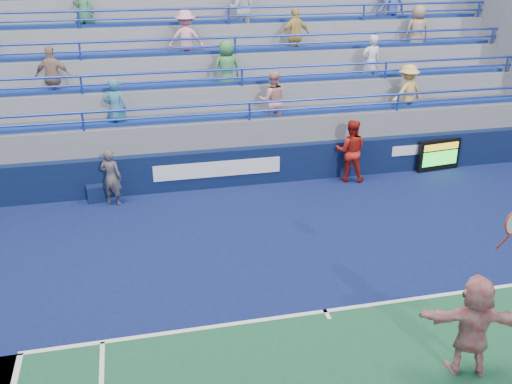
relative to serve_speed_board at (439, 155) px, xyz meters
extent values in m
plane|color=#333538|center=(-5.82, -6.27, -0.50)|extent=(120.00, 120.00, 0.00)
cube|color=#0E1546|center=(-5.82, -4.07, -0.49)|extent=(18.00, 8.40, 0.02)
cube|color=white|center=(-5.82, -6.27, -0.47)|extent=(11.00, 0.10, 0.01)
cube|color=white|center=(-5.82, -6.37, -0.47)|extent=(0.08, 0.30, 0.01)
cube|color=#0A1637|center=(-5.82, 0.23, 0.05)|extent=(18.00, 0.30, 1.10)
cube|color=white|center=(-6.82, 0.07, 0.10)|extent=(3.60, 0.02, 0.45)
cube|color=white|center=(-0.62, 0.07, 0.20)|extent=(1.80, 0.02, 0.30)
cube|color=slate|center=(-5.82, 3.18, 0.05)|extent=(18.00, 5.60, 1.10)
cube|color=slate|center=(-5.82, 3.18, 0.43)|extent=(18.00, 5.60, 1.85)
cube|color=navy|center=(-5.82, 0.83, 1.40)|extent=(17.40, 0.45, 0.10)
cylinder|color=#1F37AA|center=(-5.82, 0.43, 1.85)|extent=(18.00, 0.07, 0.07)
cube|color=slate|center=(-5.82, 3.68, 0.80)|extent=(18.00, 4.60, 2.60)
cube|color=navy|center=(-5.82, 1.83, 2.15)|extent=(17.40, 0.45, 0.10)
cylinder|color=#1F37AA|center=(-5.82, 1.43, 2.60)|extent=(18.00, 0.07, 0.07)
cube|color=slate|center=(-5.82, 4.18, 1.18)|extent=(18.00, 3.60, 3.35)
cube|color=navy|center=(-5.82, 2.83, 2.90)|extent=(17.40, 0.45, 0.10)
cylinder|color=#1F37AA|center=(-5.82, 2.43, 3.35)|extent=(18.00, 0.07, 0.07)
cube|color=slate|center=(-5.82, 4.68, 1.55)|extent=(18.00, 2.60, 4.10)
cube|color=navy|center=(-5.82, 3.83, 3.65)|extent=(17.40, 0.45, 0.10)
cylinder|color=#1F37AA|center=(-5.82, 3.43, 4.10)|extent=(18.00, 0.07, 0.07)
cube|color=slate|center=(-5.82, 5.18, 1.93)|extent=(18.00, 1.60, 4.85)
imported|color=silver|center=(-5.31, 3.83, 4.03)|extent=(0.96, 0.83, 1.70)
imported|color=#E19A91|center=(-5.05, 0.83, 1.78)|extent=(0.91, 0.76, 1.70)
imported|color=silver|center=(-1.65, 1.83, 2.53)|extent=(0.66, 0.47, 1.70)
imported|color=#9F7C6A|center=(-11.07, 1.83, 2.53)|extent=(1.06, 0.59, 1.70)
imported|color=teal|center=(-9.46, 0.83, 1.78)|extent=(0.68, 0.51, 1.70)
imported|color=#DFB756|center=(-3.82, 2.83, 3.28)|extent=(1.06, 0.61, 1.70)
imported|color=#9A7D67|center=(0.35, 2.83, 3.28)|extent=(0.83, 0.54, 1.70)
imported|color=#E8B45A|center=(-0.84, 0.83, 1.78)|extent=(1.24, 0.94, 1.70)
imported|color=#3851AA|center=(-0.16, 3.83, 4.03)|extent=(1.21, 0.86, 1.70)
imported|color=#3D8647|center=(-6.19, 1.83, 2.53)|extent=(0.92, 0.68, 1.70)
imported|color=#397E4C|center=(-10.17, 3.83, 4.03)|extent=(0.68, 0.51, 1.70)
imported|color=pink|center=(-7.24, 2.83, 3.28)|extent=(1.17, 0.77, 1.70)
cube|color=black|center=(0.00, 0.01, 0.00)|extent=(1.43, 0.32, 0.99)
cube|color=gold|center=(0.00, -0.08, 0.29)|extent=(1.21, 0.02, 0.20)
cube|color=#19E533|center=(0.00, -0.08, -0.08)|extent=(1.21, 0.02, 0.44)
cube|color=#0D1A41|center=(-10.19, -0.01, -0.27)|extent=(0.51, 0.51, 0.46)
cube|color=#0D1A41|center=(-10.19, 0.20, 0.14)|extent=(0.46, 0.11, 0.35)
imported|color=white|center=(-4.12, -8.30, 0.38)|extent=(1.71, 0.95, 1.76)
cylinder|color=#AC1F15|center=(-3.87, -8.30, 1.85)|extent=(0.08, 0.20, 0.32)
imported|color=#141A39|center=(-9.72, -0.35, 0.28)|extent=(0.67, 0.57, 1.55)
imported|color=#A61B13|center=(-2.96, -0.16, 0.43)|extent=(1.09, 0.98, 1.84)
camera|label=1|loc=(-9.11, -14.74, 5.89)|focal=40.00mm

